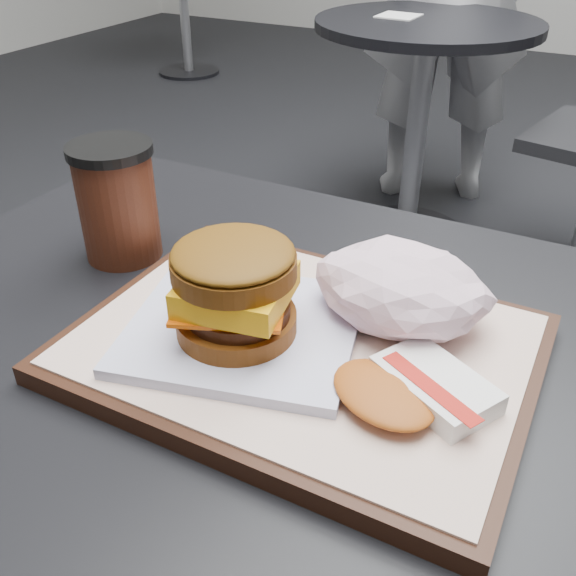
{
  "coord_description": "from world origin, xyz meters",
  "views": [
    {
      "loc": [
        0.24,
        -0.4,
        1.12
      ],
      "look_at": [
        0.03,
        -0.01,
        0.83
      ],
      "focal_mm": 40.0,
      "sensor_mm": 36.0,
      "label": 1
    }
  ],
  "objects_px": {
    "breakfast_sandwich": "(238,299)",
    "hash_brown": "(412,389)",
    "crumpled_wrapper": "(402,289)",
    "coffee_cup": "(117,201)",
    "neighbor_table": "(421,85)",
    "customer_table": "(265,471)",
    "serving_tray": "(302,348)"
  },
  "relations": [
    {
      "from": "customer_table",
      "to": "neighbor_table",
      "type": "bearing_deg",
      "value": 101.98
    },
    {
      "from": "customer_table",
      "to": "hash_brown",
      "type": "xyz_separation_m",
      "value": [
        0.15,
        -0.04,
        0.22
      ]
    },
    {
      "from": "breakfast_sandwich",
      "to": "hash_brown",
      "type": "xyz_separation_m",
      "value": [
        0.15,
        -0.01,
        -0.03
      ]
    },
    {
      "from": "breakfast_sandwich",
      "to": "hash_brown",
      "type": "height_order",
      "value": "breakfast_sandwich"
    },
    {
      "from": "hash_brown",
      "to": "crumpled_wrapper",
      "type": "xyz_separation_m",
      "value": [
        -0.04,
        0.09,
        0.02
      ]
    },
    {
      "from": "neighbor_table",
      "to": "coffee_cup",
      "type": "bearing_deg",
      "value": -84.72
    },
    {
      "from": "coffee_cup",
      "to": "breakfast_sandwich",
      "type": "bearing_deg",
      "value": -24.66
    },
    {
      "from": "customer_table",
      "to": "breakfast_sandwich",
      "type": "relative_size",
      "value": 3.54
    },
    {
      "from": "customer_table",
      "to": "neighbor_table",
      "type": "height_order",
      "value": "customer_table"
    },
    {
      "from": "breakfast_sandwich",
      "to": "neighbor_table",
      "type": "bearing_deg",
      "value": 101.76
    },
    {
      "from": "breakfast_sandwich",
      "to": "neighbor_table",
      "type": "distance_m",
      "value": 1.75
    },
    {
      "from": "crumpled_wrapper",
      "to": "breakfast_sandwich",
      "type": "bearing_deg",
      "value": -141.93
    },
    {
      "from": "crumpled_wrapper",
      "to": "coffee_cup",
      "type": "height_order",
      "value": "coffee_cup"
    },
    {
      "from": "breakfast_sandwich",
      "to": "coffee_cup",
      "type": "xyz_separation_m",
      "value": [
        -0.2,
        0.09,
        0.0
      ]
    },
    {
      "from": "serving_tray",
      "to": "neighbor_table",
      "type": "bearing_deg",
      "value": 103.46
    },
    {
      "from": "crumpled_wrapper",
      "to": "neighbor_table",
      "type": "bearing_deg",
      "value": 106.09
    },
    {
      "from": "customer_table",
      "to": "serving_tray",
      "type": "height_order",
      "value": "serving_tray"
    },
    {
      "from": "breakfast_sandwich",
      "to": "crumpled_wrapper",
      "type": "bearing_deg",
      "value": 38.07
    },
    {
      "from": "hash_brown",
      "to": "crumpled_wrapper",
      "type": "height_order",
      "value": "crumpled_wrapper"
    },
    {
      "from": "breakfast_sandwich",
      "to": "hash_brown",
      "type": "bearing_deg",
      "value": -2.15
    },
    {
      "from": "customer_table",
      "to": "hash_brown",
      "type": "bearing_deg",
      "value": -16.23
    },
    {
      "from": "crumpled_wrapper",
      "to": "coffee_cup",
      "type": "relative_size",
      "value": 1.19
    },
    {
      "from": "serving_tray",
      "to": "neighbor_table",
      "type": "relative_size",
      "value": 0.51
    },
    {
      "from": "serving_tray",
      "to": "neighbor_table",
      "type": "height_order",
      "value": "serving_tray"
    },
    {
      "from": "customer_table",
      "to": "hash_brown",
      "type": "distance_m",
      "value": 0.27
    },
    {
      "from": "hash_brown",
      "to": "coffee_cup",
      "type": "relative_size",
      "value": 1.08
    },
    {
      "from": "customer_table",
      "to": "breakfast_sandwich",
      "type": "xyz_separation_m",
      "value": [
        0.0,
        -0.04,
        0.24
      ]
    },
    {
      "from": "crumpled_wrapper",
      "to": "coffee_cup",
      "type": "xyz_separation_m",
      "value": [
        -0.31,
        0.01,
        0.01
      ]
    },
    {
      "from": "hash_brown",
      "to": "neighbor_table",
      "type": "xyz_separation_m",
      "value": [
        -0.5,
        1.69,
        -0.25
      ]
    },
    {
      "from": "coffee_cup",
      "to": "serving_tray",
      "type": "bearing_deg",
      "value": -15.55
    },
    {
      "from": "customer_table",
      "to": "serving_tray",
      "type": "distance_m",
      "value": 0.2
    },
    {
      "from": "breakfast_sandwich",
      "to": "neighbor_table",
      "type": "xyz_separation_m",
      "value": [
        -0.35,
        1.69,
        -0.28
      ]
    }
  ]
}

